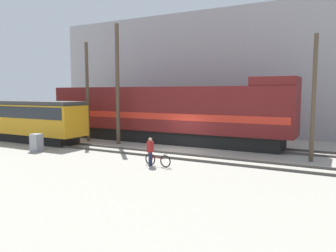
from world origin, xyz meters
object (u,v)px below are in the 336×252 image
at_px(utility_pole_left, 87,92).
at_px(utility_pole_right, 314,99).
at_px(bicycle, 158,160).
at_px(streetcar, 22,118).
at_px(person, 150,149).
at_px(signal_box, 36,143).
at_px(freight_locomotive, 164,113).
at_px(utility_pole_center, 118,85).

height_order(utility_pole_left, utility_pole_right, utility_pole_left).
bearing_deg(utility_pole_left, bicycle, -28.80).
height_order(streetcar, person, streetcar).
bearing_deg(person, signal_box, 179.11).
xyz_separation_m(utility_pole_left, signal_box, (0.13, -5.32, -3.42)).
bearing_deg(utility_pole_right, utility_pole_left, 180.00).
bearing_deg(streetcar, utility_pole_left, 27.71).
xyz_separation_m(freight_locomotive, person, (3.57, -7.99, -1.40)).
xyz_separation_m(utility_pole_left, utility_pole_center, (3.07, 0.00, 0.59)).
height_order(streetcar, signal_box, streetcar).
relative_size(person, utility_pole_right, 0.21).
bearing_deg(signal_box, freight_locomotive, 54.31).
xyz_separation_m(person, utility_pole_left, (-9.33, 5.46, 3.07)).
bearing_deg(utility_pole_center, streetcar, -162.22).
xyz_separation_m(person, signal_box, (-9.21, 0.14, -0.34)).
bearing_deg(streetcar, utility_pole_right, 6.61).
distance_m(streetcar, utility_pole_center, 8.72).
xyz_separation_m(freight_locomotive, utility_pole_right, (11.25, -2.53, 1.32)).
bearing_deg(utility_pole_center, person, -41.12).
distance_m(streetcar, utility_pole_right, 22.05).
bearing_deg(person, freight_locomotive, 114.04).
bearing_deg(utility_pole_left, person, -30.35).
bearing_deg(person, utility_pole_left, 149.65).
xyz_separation_m(person, utility_pole_right, (7.68, 5.46, 2.73)).
distance_m(utility_pole_left, utility_pole_center, 3.13).
bearing_deg(bicycle, utility_pole_right, 36.33).
xyz_separation_m(streetcar, utility_pole_right, (21.83, 2.53, 1.76)).
relative_size(utility_pole_left, utility_pole_right, 1.09).
xyz_separation_m(person, utility_pole_center, (-6.26, 5.46, 3.66)).
xyz_separation_m(bicycle, person, (-0.40, -0.11, 0.60)).
relative_size(freight_locomotive, person, 13.13).
height_order(bicycle, utility_pole_center, utility_pole_center).
bearing_deg(freight_locomotive, person, -65.96).
bearing_deg(bicycle, utility_pole_left, 151.20).
relative_size(streetcar, person, 7.70).
xyz_separation_m(streetcar, utility_pole_left, (4.82, 2.53, 2.11)).
height_order(bicycle, person, person).
xyz_separation_m(freight_locomotive, bicycle, (3.97, -7.88, -2.01)).
height_order(person, utility_pole_right, utility_pole_right).
distance_m(bicycle, signal_box, 9.61).
distance_m(streetcar, utility_pole_left, 5.84).
height_order(freight_locomotive, utility_pole_right, utility_pole_right).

